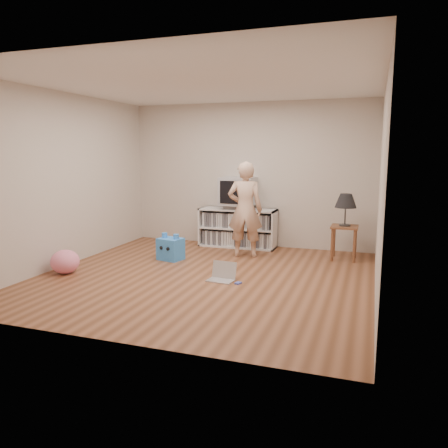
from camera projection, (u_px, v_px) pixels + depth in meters
The scene contains 13 objects.
ground at pixel (205, 276), 6.09m from camera, with size 4.50×4.50×0.00m, color brown.
walls at pixel (204, 183), 5.88m from camera, with size 4.52×4.52×2.60m.
ceiling at pixel (203, 83), 5.67m from camera, with size 4.50×4.50×0.01m, color white.
media_unit at pixel (238, 228), 7.98m from camera, with size 1.40×0.45×0.70m.
dvd_deck at pixel (238, 207), 7.90m from camera, with size 0.45×0.35×0.07m, color gray.
crt_tv at pixel (238, 191), 7.85m from camera, with size 0.60×0.53×0.50m.
side_table at pixel (344, 234), 7.00m from camera, with size 0.42×0.42×0.55m.
table_lamp at pixel (346, 202), 6.91m from camera, with size 0.34×0.34×0.52m.
person at pixel (245, 210), 7.14m from camera, with size 0.57×0.38×1.57m, color #D8B093.
laptop at pixel (222, 275), 5.92m from camera, with size 0.38×0.31×0.24m.
playing_cards at pixel (238, 283), 5.75m from camera, with size 0.07×0.09×0.02m, color #4A59C6.
plush_blue at pixel (171, 249), 7.02m from camera, with size 0.43×0.37×0.43m.
plush_pink at pixel (65, 262), 6.23m from camera, with size 0.40×0.40×0.34m, color pink.
Camera 1 is at (2.17, -5.48, 1.72)m, focal length 35.00 mm.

